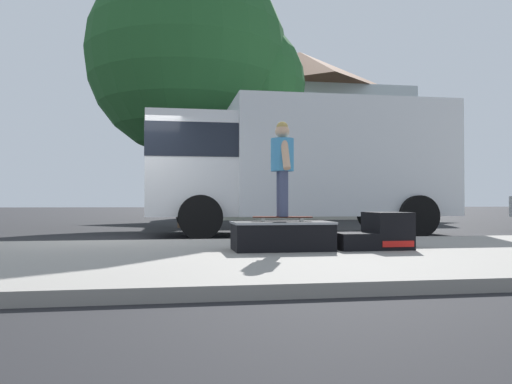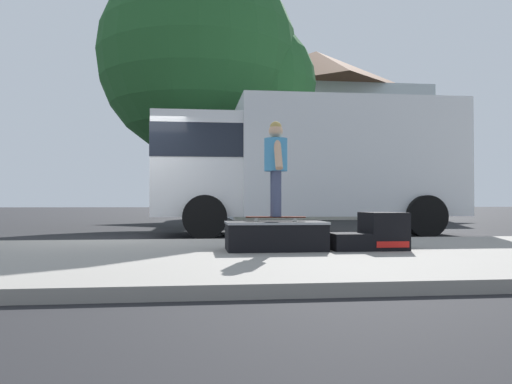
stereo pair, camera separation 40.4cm
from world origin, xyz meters
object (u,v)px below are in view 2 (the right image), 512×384
at_px(skateboard, 276,217).
at_px(street_tree_main, 210,65).
at_px(kicker_ramp, 372,234).
at_px(skate_box, 275,235).
at_px(box_truck, 305,161).
at_px(skater_kid, 276,160).

height_order(skateboard, street_tree_main, street_tree_main).
bearing_deg(kicker_ramp, skate_box, 179.98).
bearing_deg(box_truck, kicker_ramp, -91.94).
bearing_deg(skater_kid, skateboard, 153.43).
bearing_deg(kicker_ramp, street_tree_main, 102.12).
height_order(skate_box, skateboard, skateboard).
height_order(skater_kid, street_tree_main, street_tree_main).
distance_m(kicker_ramp, box_truck, 5.14).
height_order(kicker_ramp, skateboard, kicker_ramp).
bearing_deg(skateboard, skater_kid, -26.57).
bearing_deg(skater_kid, street_tree_main, 93.78).
relative_size(skate_box, box_truck, 0.19).
relative_size(box_truck, street_tree_main, 0.86).
xyz_separation_m(kicker_ramp, street_tree_main, (-1.89, 8.81, 4.57)).
distance_m(skateboard, box_truck, 5.29).
height_order(skate_box, street_tree_main, street_tree_main).
height_order(kicker_ramp, box_truck, box_truck).
relative_size(kicker_ramp, box_truck, 0.14).
xyz_separation_m(skateboard, skater_kid, (0.00, -0.00, 0.75)).
xyz_separation_m(kicker_ramp, box_truck, (0.17, 4.95, 1.38)).
xyz_separation_m(skater_kid, street_tree_main, (-0.58, 8.81, 3.59)).
bearing_deg(kicker_ramp, box_truck, 88.06).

